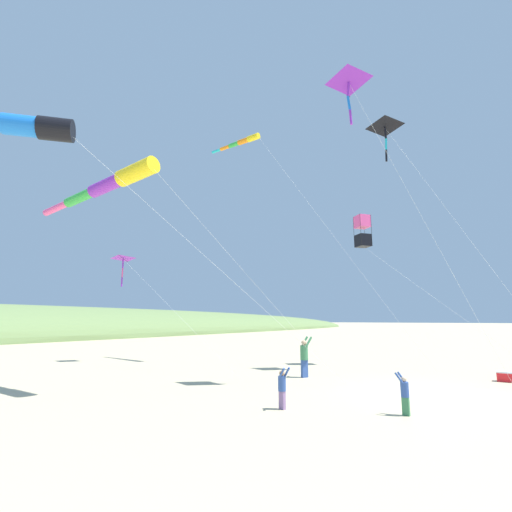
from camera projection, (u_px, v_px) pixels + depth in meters
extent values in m
plane|color=#C6B58C|center=(427.00, 394.00, 12.83)|extent=(600.00, 600.00, 0.00)
cube|color=red|center=(505.00, 377.00, 15.41)|extent=(0.60, 0.40, 0.36)
cube|color=white|center=(505.00, 372.00, 15.45)|extent=(0.62, 0.42, 0.06)
cube|color=#335199|center=(304.00, 369.00, 16.57)|extent=(0.27, 0.34, 0.78)
cylinder|color=#3D7F51|center=(304.00, 353.00, 16.70)|extent=(0.48, 0.48, 0.64)
sphere|color=tan|center=(304.00, 343.00, 16.77)|extent=(0.24, 0.24, 0.24)
cylinder|color=#3D7F51|center=(305.00, 342.00, 16.99)|extent=(0.26, 0.39, 0.49)
cylinder|color=#3D7F51|center=(309.00, 342.00, 16.72)|extent=(0.26, 0.39, 0.49)
cube|color=#8E6B9E|center=(282.00, 400.00, 10.70)|extent=(0.22, 0.15, 0.51)
cylinder|color=#335199|center=(282.00, 384.00, 10.78)|extent=(0.29, 0.29, 0.43)
sphere|color=#A37551|center=(282.00, 373.00, 10.83)|extent=(0.16, 0.16, 0.16)
cylinder|color=#335199|center=(287.00, 372.00, 10.83)|extent=(0.27, 0.13, 0.32)
cylinder|color=#335199|center=(282.00, 373.00, 10.69)|extent=(0.27, 0.13, 0.32)
cube|color=#3D7F51|center=(406.00, 406.00, 9.99)|extent=(0.20, 0.11, 0.49)
cylinder|color=#335199|center=(405.00, 389.00, 10.07)|extent=(0.24, 0.24, 0.40)
sphere|color=beige|center=(404.00, 379.00, 10.12)|extent=(0.15, 0.15, 0.15)
cylinder|color=#335199|center=(399.00, 378.00, 10.11)|extent=(0.25, 0.08, 0.31)
cylinder|color=#335199|center=(402.00, 377.00, 10.26)|extent=(0.25, 0.08, 0.31)
cylinder|color=yellow|center=(137.00, 172.00, 14.00)|extent=(1.95, 0.75, 0.83)
cylinder|color=purple|center=(107.00, 185.00, 14.96)|extent=(1.93, 0.63, 0.71)
cylinder|color=green|center=(80.00, 197.00, 15.92)|extent=(1.91, 0.51, 0.59)
cylinder|color=#EF4C93|center=(57.00, 208.00, 16.87)|extent=(1.90, 0.39, 0.47)
cylinder|color=white|center=(255.00, 284.00, 15.42)|extent=(3.12, 8.75, 8.16)
cylinder|color=black|center=(56.00, 129.00, 11.61)|extent=(1.22, 1.25, 0.75)
cylinder|color=blue|center=(21.00, 126.00, 11.37)|extent=(1.16, 1.19, 0.66)
cylinder|color=white|center=(226.00, 275.00, 13.26)|extent=(5.19, 9.38, 8.44)
pyramid|color=purple|center=(123.00, 257.00, 23.89)|extent=(1.59, 1.39, 0.35)
cylinder|color=black|center=(123.00, 258.00, 23.86)|extent=(0.55, 1.06, 0.29)
cylinder|color=purple|center=(123.00, 264.00, 23.79)|extent=(0.11, 0.09, 0.61)
cylinder|color=#EF4C93|center=(122.00, 273.00, 23.66)|extent=(0.17, 0.16, 0.61)
cylinder|color=purple|center=(122.00, 282.00, 23.54)|extent=(0.15, 0.15, 0.61)
cylinder|color=white|center=(170.00, 307.00, 19.68)|extent=(10.93, 1.24, 6.54)
pyramid|color=purple|center=(349.00, 81.00, 16.69)|extent=(1.76, 1.35, 0.77)
cylinder|color=black|center=(349.00, 82.00, 16.62)|extent=(0.37, 1.06, 0.89)
cylinder|color=purple|center=(348.00, 90.00, 16.53)|extent=(0.20, 0.23, 0.71)
cylinder|color=blue|center=(349.00, 103.00, 16.38)|extent=(0.20, 0.15, 0.71)
cylinder|color=purple|center=(351.00, 117.00, 16.24)|extent=(0.18, 0.16, 0.70)
cylinder|color=white|center=(425.00, 222.00, 15.30)|extent=(4.89, 3.07, 13.32)
cylinder|color=yellow|center=(253.00, 138.00, 24.77)|extent=(0.94, 0.48, 0.45)
cylinder|color=orange|center=(244.00, 141.00, 25.33)|extent=(0.93, 0.42, 0.39)
cylinder|color=green|center=(234.00, 145.00, 25.89)|extent=(0.92, 0.36, 0.33)
cylinder|color=orange|center=(225.00, 148.00, 26.46)|extent=(0.92, 0.31, 0.28)
cylinder|color=#1EB7C6|center=(217.00, 151.00, 27.02)|extent=(0.91, 0.25, 0.22)
cylinder|color=white|center=(334.00, 236.00, 21.09)|extent=(9.61, 1.58, 14.76)
pyramid|color=black|center=(385.00, 126.00, 21.10)|extent=(1.80, 1.42, 0.66)
cylinder|color=black|center=(385.00, 127.00, 21.04)|extent=(0.41, 1.19, 0.71)
cylinder|color=black|center=(385.00, 133.00, 20.94)|extent=(0.19, 0.20, 0.72)
cylinder|color=#1EB7C6|center=(386.00, 144.00, 20.77)|extent=(0.16, 0.20, 0.72)
cylinder|color=black|center=(386.00, 156.00, 20.61)|extent=(0.13, 0.17, 0.71)
cylinder|color=white|center=(460.00, 227.00, 16.57)|extent=(6.89, 3.32, 13.59)
cube|color=#EF4C93|center=(362.00, 222.00, 22.49)|extent=(1.06, 1.06, 0.76)
cube|color=black|center=(363.00, 241.00, 22.28)|extent=(1.06, 1.06, 0.76)
cylinder|color=black|center=(361.00, 229.00, 21.92)|extent=(0.02, 0.02, 1.97)
cylinder|color=black|center=(371.00, 230.00, 22.13)|extent=(0.02, 0.02, 1.97)
cylinder|color=black|center=(354.00, 232.00, 22.63)|extent=(0.02, 0.02, 1.97)
cylinder|color=black|center=(364.00, 233.00, 22.85)|extent=(0.02, 0.02, 1.97)
cylinder|color=white|center=(441.00, 302.00, 19.33)|extent=(8.05, 0.03, 7.00)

